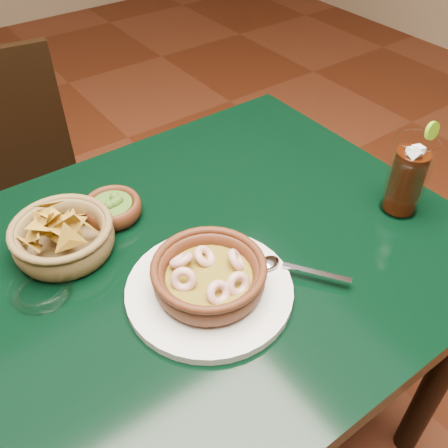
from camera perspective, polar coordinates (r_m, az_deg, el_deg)
dining_table at (r=0.97m, az=-7.51°, el=-9.65°), size 1.20×0.80×0.75m
dining_chair at (r=1.57m, az=-22.32°, el=2.52°), size 0.47×0.47×0.89m
shrimp_plate at (r=0.83m, az=-1.67°, el=-6.38°), size 0.35×0.28×0.08m
chip_basket at (r=0.95m, az=-17.94°, el=-1.35°), size 0.22×0.22×0.13m
guacamole_ramekin at (r=1.01m, az=-12.62°, el=1.84°), size 0.13×0.13×0.05m
cola_drink at (r=1.03m, az=20.24°, el=5.14°), size 0.16×0.16×0.19m
glass_ashtray at (r=0.90m, az=-20.15°, el=-7.01°), size 0.11×0.11×0.03m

